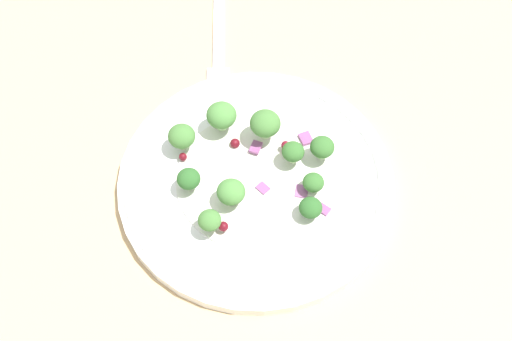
{
  "coord_description": "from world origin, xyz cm",
  "views": [
    {
      "loc": [
        17.93,
        25.21,
        56.02
      ],
      "look_at": [
        -1.98,
        -1.28,
        2.7
      ],
      "focal_mm": 48.37,
      "sensor_mm": 36.0,
      "label": 1
    }
  ],
  "objects_px": {
    "plate": "(256,181)",
    "broccoli_floret_2": "(293,152)",
    "fork": "(219,36)",
    "broccoli_floret_0": "(311,208)",
    "broccoli_floret_1": "(231,192)"
  },
  "relations": [
    {
      "from": "plate",
      "to": "broccoli_floret_2",
      "type": "xyz_separation_m",
      "value": [
        -0.04,
        0.01,
        0.02
      ]
    },
    {
      "from": "broccoli_floret_2",
      "to": "fork",
      "type": "xyz_separation_m",
      "value": [
        -0.04,
        -0.18,
        -0.03
      ]
    },
    {
      "from": "broccoli_floret_0",
      "to": "broccoli_floret_1",
      "type": "bearing_deg",
      "value": -48.0
    },
    {
      "from": "broccoli_floret_0",
      "to": "broccoli_floret_1",
      "type": "distance_m",
      "value": 0.07
    },
    {
      "from": "broccoli_floret_0",
      "to": "broccoli_floret_2",
      "type": "distance_m",
      "value": 0.06
    },
    {
      "from": "fork",
      "to": "broccoli_floret_0",
      "type": "bearing_deg",
      "value": 74.51
    },
    {
      "from": "plate",
      "to": "broccoli_floret_2",
      "type": "height_order",
      "value": "broccoli_floret_2"
    },
    {
      "from": "broccoli_floret_2",
      "to": "fork",
      "type": "distance_m",
      "value": 0.19
    },
    {
      "from": "plate",
      "to": "broccoli_floret_0",
      "type": "bearing_deg",
      "value": 104.1
    },
    {
      "from": "broccoli_floret_1",
      "to": "broccoli_floret_2",
      "type": "bearing_deg",
      "value": -179.74
    },
    {
      "from": "broccoli_floret_0",
      "to": "fork",
      "type": "xyz_separation_m",
      "value": [
        -0.06,
        -0.23,
        -0.02
      ]
    },
    {
      "from": "plate",
      "to": "fork",
      "type": "relative_size",
      "value": 1.6
    },
    {
      "from": "broccoli_floret_2",
      "to": "plate",
      "type": "bearing_deg",
      "value": -9.75
    },
    {
      "from": "fork",
      "to": "broccoli_floret_1",
      "type": "bearing_deg",
      "value": 58.05
    },
    {
      "from": "broccoli_floret_0",
      "to": "plate",
      "type": "bearing_deg",
      "value": -75.9
    }
  ]
}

